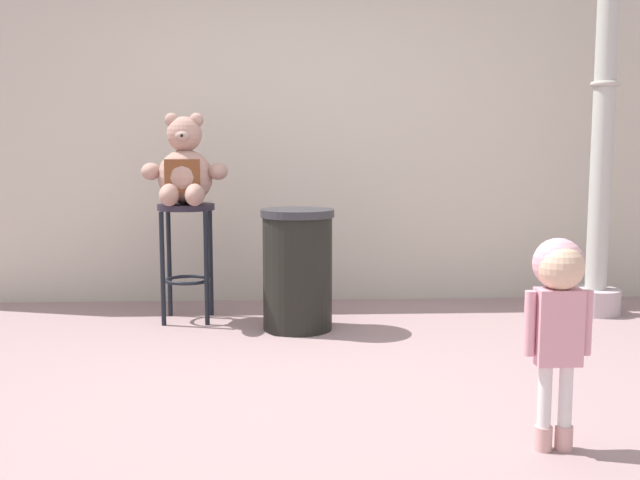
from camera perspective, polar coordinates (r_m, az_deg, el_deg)
name	(u,v)px	position (r m, az deg, el deg)	size (l,w,h in m)	color
ground_plane	(296,387)	(3.76, -1.87, -11.29)	(24.00, 24.00, 0.00)	gray
building_wall	(290,105)	(5.87, -2.29, 10.35)	(6.34, 0.30, 3.04)	#BEB5A6
bar_stool_with_teddy	(187,238)	(5.14, -10.23, 0.15)	(0.39, 0.39, 0.81)	#251F2C
teddy_bear	(185,171)	(5.08, -10.39, 5.27)	(0.58, 0.52, 0.61)	#A47D70
child_walking	(558,298)	(3.01, 17.89, -4.25)	(0.27, 0.21, 0.84)	#CD9795
trash_bin	(298,269)	(4.84, -1.74, -2.27)	(0.48, 0.48, 0.79)	black
lamppost	(601,159)	(5.60, 20.87, 5.88)	(0.35, 0.35, 2.81)	#B29FA6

